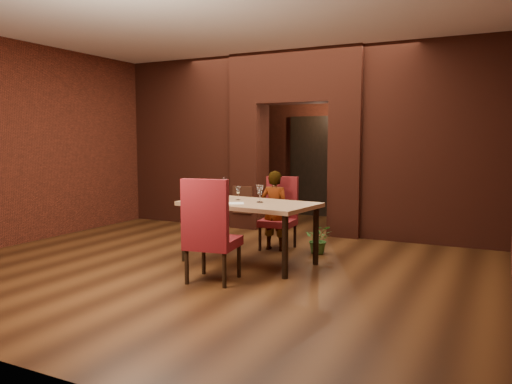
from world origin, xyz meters
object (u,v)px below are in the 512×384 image
Objects in this scene: chair_far at (278,214)px; dining_table at (249,232)px; wine_glass_c at (260,194)px; water_bottle at (224,188)px; wine_glass_a at (238,193)px; wine_glass_b at (259,194)px; person_seated at (275,210)px; potted_plant at (319,239)px; chair_near at (213,230)px; wine_bucket at (199,193)px.

dining_table is at bearing -95.23° from chair_far.
water_bottle is at bearing 174.60° from wine_glass_c.
wine_glass_b is (0.37, -0.09, 0.02)m from wine_glass_a.
potted_plant is at bearing -177.34° from person_seated.
water_bottle is at bearing 61.74° from person_seated.
water_bottle reaches higher than wine_glass_c.
chair_far is 1.89m from chair_near.
chair_far is 5.09× the size of wine_bucket.
chair_far reaches higher than potted_plant.
person_seated reaches higher than wine_glass_a.
chair_far is 0.98m from wine_glass_b.
wine_glass_a is 0.54m from wine_bucket.
wine_glass_a is at bearing 39.06° from wine_bucket.
potted_plant is (0.53, 0.89, -0.73)m from wine_glass_b.
dining_table is 9.25× the size of wine_glass_a.
wine_bucket is at bearing -131.87° from water_bottle.
potted_plant is (1.08, 0.87, -0.77)m from water_bottle.
chair_near reaches higher than chair_far.
wine_bucket is (-0.68, 0.75, 0.32)m from chair_near.
wine_bucket is (-0.42, -0.34, 0.01)m from wine_glass_a.
dining_table is 5.60× the size of water_bottle.
dining_table is 1.45× the size of chair_near.
dining_table is 1.47× the size of person_seated.
water_bottle reaches higher than potted_plant.
person_seated reaches higher than potted_plant.
dining_table is 4.14× the size of potted_plant.
person_seated is at bearing -96.67° from chair_near.
wine_glass_a is 0.61× the size of water_bottle.
wine_glass_c is (0.13, 0.97, 0.33)m from chair_near.
dining_table is 1.16m from potted_plant.
chair_far is 1.37m from wine_bucket.
wine_glass_c is (0.03, -0.04, -0.00)m from wine_glass_b.
wine_glass_b reaches higher than dining_table.
chair_far is at bearing -97.40° from chair_near.
wine_glass_c is at bearing 14.57° from wine_bucket.
dining_table is at bearing -29.65° from wine_glass_a.
chair_near reaches higher than person_seated.
wine_glass_b is at bearing 98.22° from person_seated.
water_bottle is at bearing -74.64° from chair_near.
dining_table is at bearing -8.85° from water_bottle.
wine_bucket is (-0.82, -0.21, -0.01)m from wine_glass_c.
chair_near is 2.03m from potted_plant.
wine_glass_c is at bearing -53.82° from wine_glass_b.
wine_glass_b reaches higher than wine_glass_c.
wine_glass_c is 1.28m from potted_plant.
person_seated reaches higher than wine_bucket.
wine_glass_a is (-0.24, 0.14, 0.51)m from dining_table.
chair_far is at bearing 64.38° from water_bottle.
potted_plant is at bearing 39.01° from water_bottle.
person_seated is 0.78m from potted_plant.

